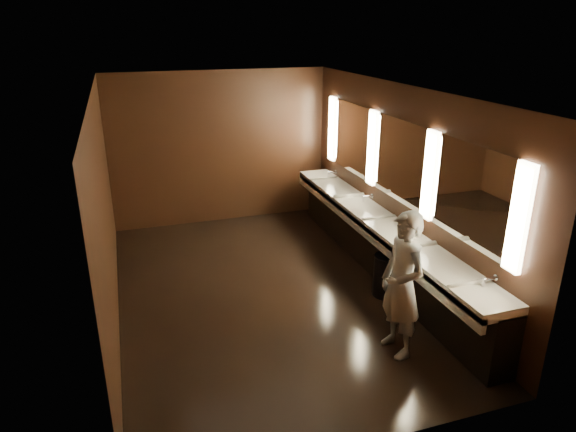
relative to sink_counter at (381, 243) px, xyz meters
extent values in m
plane|color=black|center=(-1.79, 0.00, -0.50)|extent=(6.00, 6.00, 0.00)
cube|color=#2D2D2B|center=(-1.79, 0.00, 2.30)|extent=(4.00, 6.00, 0.02)
cube|color=black|center=(-1.79, 3.00, 0.90)|extent=(4.00, 0.02, 2.80)
cube|color=black|center=(-1.79, -3.00, 0.90)|extent=(4.00, 0.02, 2.80)
cube|color=black|center=(-3.79, 0.00, 0.90)|extent=(0.02, 6.00, 2.80)
cube|color=black|center=(0.21, 0.00, 0.90)|extent=(0.02, 6.00, 2.80)
cube|color=black|center=(0.03, 0.00, -0.09)|extent=(0.36, 5.40, 0.81)
cube|color=white|center=(-0.07, 0.00, 0.35)|extent=(0.55, 5.40, 0.12)
cube|color=white|center=(-0.31, 0.00, 0.27)|extent=(0.06, 5.40, 0.18)
cylinder|color=silver|center=(0.12, -2.20, 0.49)|extent=(0.18, 0.04, 0.04)
cylinder|color=silver|center=(0.12, -0.73, 0.49)|extent=(0.18, 0.04, 0.04)
cylinder|color=silver|center=(0.12, 0.73, 0.49)|extent=(0.18, 0.04, 0.04)
cylinder|color=silver|center=(0.12, 2.20, 0.49)|extent=(0.18, 0.04, 0.04)
cube|color=#FFECBA|center=(0.18, -2.40, 1.25)|extent=(0.06, 0.22, 1.15)
cube|color=white|center=(0.19, -1.60, 1.25)|extent=(0.03, 1.32, 1.15)
cube|color=#FFECBA|center=(0.18, -0.80, 1.25)|extent=(0.06, 0.23, 1.15)
cube|color=white|center=(0.19, 0.00, 1.25)|extent=(0.03, 1.32, 1.15)
cube|color=#FFECBA|center=(0.18, 0.80, 1.25)|extent=(0.06, 0.23, 1.15)
cube|color=white|center=(0.19, 1.60, 1.25)|extent=(0.03, 1.32, 1.15)
cube|color=#FFECBA|center=(0.18, 2.40, 1.25)|extent=(0.06, 0.22, 1.15)
imported|color=#8CAED1|center=(-0.73, -1.81, 0.36)|extent=(0.47, 0.66, 1.71)
cylinder|color=black|center=(-0.22, -0.61, -0.20)|extent=(0.48, 0.48, 0.59)
camera|label=1|loc=(-3.50, -6.21, 3.09)|focal=32.00mm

